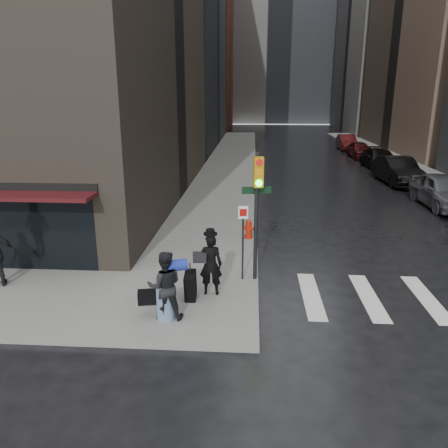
% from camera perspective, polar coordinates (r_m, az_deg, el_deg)
% --- Properties ---
extents(ground, '(140.00, 140.00, 0.00)m').
position_cam_1_polar(ground, '(11.93, -5.30, -10.86)').
color(ground, black).
rests_on(ground, ground).
extents(sidewalk_left, '(4.00, 50.00, 0.15)m').
position_cam_1_polar(sidewalk_left, '(37.86, 1.07, 8.52)').
color(sidewalk_left, slate).
rests_on(sidewalk_left, ground).
extents(sidewalk_right, '(3.00, 50.00, 0.15)m').
position_cam_1_polar(sidewalk_right, '(39.59, 21.17, 7.77)').
color(sidewalk_right, slate).
rests_on(sidewalk_right, ground).
extents(bldg_left_far, '(22.00, 20.00, 26.00)m').
position_cam_1_polar(bldg_left_far, '(74.29, -8.34, 22.41)').
color(bldg_left_far, brown).
rests_on(bldg_left_far, ground).
extents(bldg_right_far, '(22.00, 20.00, 25.00)m').
position_cam_1_polar(bldg_right_far, '(72.92, 24.90, 20.84)').
color(bldg_right_far, slate).
rests_on(bldg_right_far, ground).
extents(bldg_distant, '(40.00, 12.00, 32.00)m').
position_cam_1_polar(bldg_distant, '(89.14, 7.06, 23.43)').
color(bldg_distant, slate).
rests_on(bldg_distant, ground).
extents(man_overcoat, '(0.99, 0.98, 1.92)m').
position_cam_1_polar(man_overcoat, '(11.92, -2.31, -5.75)').
color(man_overcoat, black).
rests_on(man_overcoat, ground).
extents(man_jeans, '(1.29, 0.83, 1.76)m').
position_cam_1_polar(man_jeans, '(10.78, -7.76, -7.97)').
color(man_jeans, black).
rests_on(man_jeans, ground).
extents(traffic_light, '(0.94, 0.51, 3.79)m').
position_cam_1_polar(traffic_light, '(12.42, 4.19, 3.11)').
color(traffic_light, black).
rests_on(traffic_light, ground).
extents(fire_hydrant, '(0.42, 0.32, 0.73)m').
position_cam_1_polar(fire_hydrant, '(16.74, 3.22, -0.77)').
color(fire_hydrant, '#A01B09').
rests_on(fire_hydrant, ground).
extents(parked_car_1, '(2.04, 4.89, 1.65)m').
position_cam_1_polar(parked_car_1, '(24.37, 26.63, 3.90)').
color(parked_car_1, '#525358').
rests_on(parked_car_1, ground).
extents(parked_car_2, '(2.08, 5.19, 1.68)m').
position_cam_1_polar(parked_car_2, '(29.55, 21.74, 6.49)').
color(parked_car_2, black).
rests_on(parked_car_2, ground).
extents(parked_car_3, '(2.15, 5.06, 1.45)m').
position_cam_1_polar(parked_car_3, '(35.17, 19.70, 7.99)').
color(parked_car_3, black).
rests_on(parked_car_3, ground).
extents(parked_car_4, '(1.79, 4.18, 1.41)m').
position_cam_1_polar(parked_car_4, '(40.67, 17.29, 9.25)').
color(parked_car_4, '#3D0C0E').
rests_on(parked_car_4, ground).
extents(parked_car_5, '(1.71, 4.52, 1.47)m').
position_cam_1_polar(parked_car_5, '(46.28, 15.74, 10.25)').
color(parked_car_5, '#3B0B0D').
rests_on(parked_car_5, ground).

